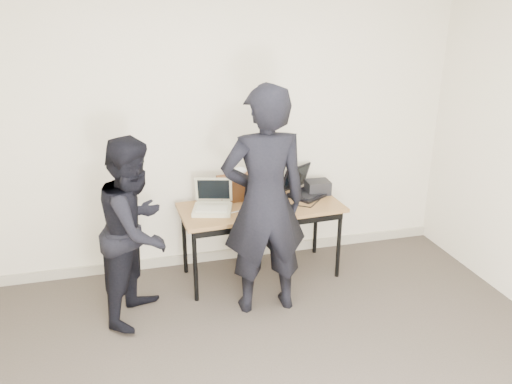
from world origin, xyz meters
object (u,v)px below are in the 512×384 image
object	(u,v)px
desk	(261,212)
equipment_box	(318,187)
laptop_beige	(213,205)
person_observer	(136,230)
laptop_center	(266,201)
person_typist	(265,203)
leather_satchel	(237,187)
laptop_right	(304,188)

from	to	relation	value
desk	equipment_box	xyz separation A→B (m)	(0.63, 0.19, 0.12)
desk	laptop_beige	bearing A→B (deg)	174.05
desk	person_observer	world-z (taller)	person_observer
laptop_center	person_typist	world-z (taller)	person_typist
desk	person_typist	world-z (taller)	person_typist
leather_satchel	equipment_box	distance (m)	0.81
laptop_beige	desk	bearing A→B (deg)	12.81
leather_satchel	equipment_box	size ratio (longest dim) A/B	1.68
laptop_beige	laptop_center	xyz separation A→B (m)	(0.49, -0.04, 0.00)
desk	laptop_beige	world-z (taller)	laptop_beige
laptop_right	leather_satchel	distance (m)	0.67
laptop_beige	equipment_box	xyz separation A→B (m)	(1.08, 0.17, 0.01)
laptop_beige	leather_satchel	xyz separation A→B (m)	(0.27, 0.21, 0.07)
laptop_center	laptop_right	bearing A→B (deg)	18.51
person_typist	person_observer	bearing A→B (deg)	-7.77
person_typist	person_observer	distance (m)	1.06
leather_satchel	equipment_box	bearing A→B (deg)	-9.47
desk	person_observer	bearing A→B (deg)	-165.74
laptop_beige	leather_satchel	world-z (taller)	laptop_beige
equipment_box	person_typist	world-z (taller)	person_typist
person_observer	laptop_center	bearing A→B (deg)	-47.16
laptop_center	laptop_right	world-z (taller)	laptop_right
equipment_box	person_observer	world-z (taller)	person_observer
laptop_beige	laptop_center	bearing A→B (deg)	10.95
laptop_beige	laptop_right	bearing A→B (deg)	26.36
equipment_box	person_observer	size ratio (longest dim) A/B	0.15
leather_satchel	person_observer	size ratio (longest dim) A/B	0.25
leather_satchel	person_typist	world-z (taller)	person_typist
person_observer	laptop_beige	bearing A→B (deg)	-34.34
laptop_right	leather_satchel	size ratio (longest dim) A/B	1.34
person_observer	desk	bearing A→B (deg)	-45.81
desk	laptop_right	size ratio (longest dim) A/B	3.02
laptop_center	equipment_box	xyz separation A→B (m)	(0.59, 0.21, 0.01)
desk	laptop_beige	size ratio (longest dim) A/B	3.68
desk	person_observer	size ratio (longest dim) A/B	0.99
equipment_box	desk	bearing A→B (deg)	-163.04
desk	equipment_box	distance (m)	0.67
desk	person_observer	distance (m)	1.20
laptop_beige	leather_satchel	size ratio (longest dim) A/B	1.10
person_typist	laptop_right	bearing A→B (deg)	-128.67
leather_satchel	person_typist	distance (m)	0.76
desk	person_typist	size ratio (longest dim) A/B	0.79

